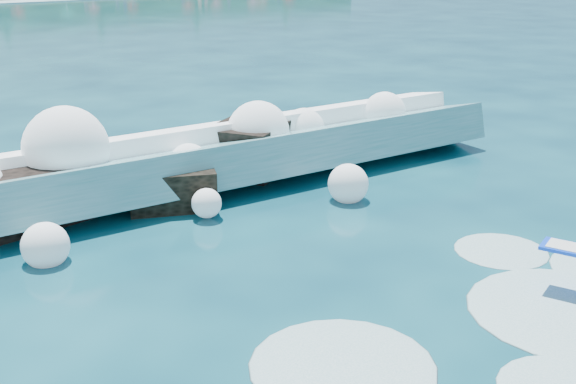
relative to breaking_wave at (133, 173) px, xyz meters
The scene contains 5 objects.
ground 6.53m from the breaking_wave, 93.23° to the right, with size 200.00×200.00×0.00m, color #072A3C.
breaking_wave is the anchor object (origin of this frame).
rock_cluster 0.22m from the breaking_wave, 47.54° to the right, with size 8.35×3.41×1.41m.
wave_spray 0.99m from the breaking_wave, behind, with size 15.74×4.46×2.33m.
surf_foam 9.07m from the breaking_wave, 70.56° to the right, with size 9.17×5.37×0.16m.
Camera 1 is at (-5.24, -8.07, 5.39)m, focal length 45.00 mm.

